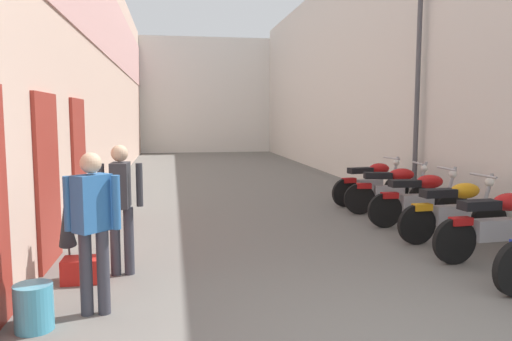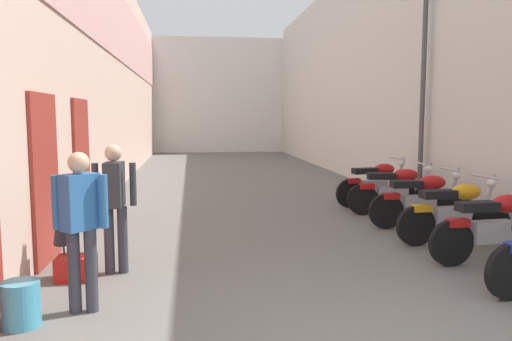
% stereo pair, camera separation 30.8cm
% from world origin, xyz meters
% --- Properties ---
extents(ground_plane, '(38.97, 38.97, 0.00)m').
position_xyz_m(ground_plane, '(0.00, 9.49, 0.00)').
color(ground_plane, '#66635E').
extents(building_left, '(0.45, 22.97, 6.08)m').
position_xyz_m(building_left, '(-3.56, 11.43, 3.07)').
color(building_left, beige).
rests_on(building_left, ground).
extents(building_right, '(0.45, 22.97, 6.33)m').
position_xyz_m(building_right, '(3.57, 11.48, 3.17)').
color(building_right, beige).
rests_on(building_right, ground).
extents(building_far_end, '(9.74, 2.00, 5.95)m').
position_xyz_m(building_far_end, '(0.00, 23.97, 2.98)').
color(building_far_end, silver).
rests_on(building_far_end, ground).
extents(motorcycle_second, '(1.85, 0.58, 1.04)m').
position_xyz_m(motorcycle_second, '(2.43, 2.58, 0.50)').
color(motorcycle_second, black).
rests_on(motorcycle_second, ground).
extents(motorcycle_third, '(1.85, 0.58, 1.04)m').
position_xyz_m(motorcycle_third, '(2.43, 3.59, 0.50)').
color(motorcycle_third, black).
rests_on(motorcycle_third, ground).
extents(motorcycle_fourth, '(1.85, 0.58, 1.04)m').
position_xyz_m(motorcycle_fourth, '(2.43, 4.67, 0.50)').
color(motorcycle_fourth, black).
rests_on(motorcycle_fourth, ground).
extents(motorcycle_fifth, '(1.84, 0.58, 1.04)m').
position_xyz_m(motorcycle_fifth, '(2.43, 5.76, 0.50)').
color(motorcycle_fifth, black).
rests_on(motorcycle_fifth, ground).
extents(motorcycle_sixth, '(1.84, 0.58, 1.04)m').
position_xyz_m(motorcycle_sixth, '(2.43, 6.77, 0.50)').
color(motorcycle_sixth, black).
rests_on(motorcycle_sixth, ground).
extents(pedestrian_by_doorway, '(0.52, 0.38, 1.57)m').
position_xyz_m(pedestrian_by_doorway, '(-2.53, 1.59, 0.92)').
color(pedestrian_by_doorway, '#383842').
rests_on(pedestrian_by_doorway, ground).
extents(pedestrian_mid_alley, '(0.52, 0.35, 1.57)m').
position_xyz_m(pedestrian_mid_alley, '(-2.39, 2.80, 0.92)').
color(pedestrian_mid_alley, '#383842').
rests_on(pedestrian_mid_alley, ground).
extents(water_jug_near_door, '(0.34, 0.34, 0.42)m').
position_xyz_m(water_jug_near_door, '(-3.02, 1.31, 0.21)').
color(water_jug_near_door, '#4299B7').
rests_on(water_jug_near_door, ground).
extents(plastic_crate, '(0.44, 0.32, 0.28)m').
position_xyz_m(plastic_crate, '(-2.82, 2.60, 0.14)').
color(plastic_crate, red).
rests_on(plastic_crate, ground).
extents(umbrella_leaning, '(0.20, 0.35, 0.97)m').
position_xyz_m(umbrella_leaning, '(-2.99, 2.65, 0.68)').
color(umbrella_leaning, '#4C4C4C').
rests_on(umbrella_leaning, ground).
extents(street_lamp, '(0.79, 0.18, 4.78)m').
position_xyz_m(street_lamp, '(3.13, 6.42, 2.79)').
color(street_lamp, '#47474C').
rests_on(street_lamp, ground).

